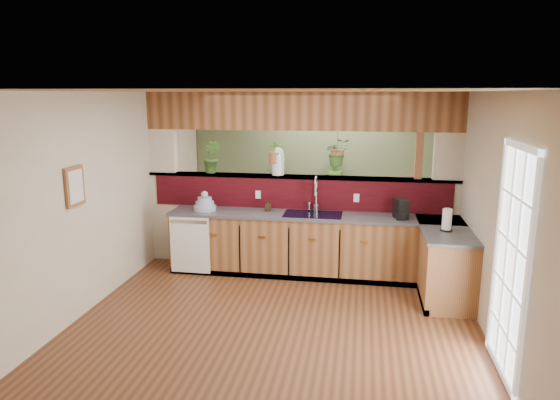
% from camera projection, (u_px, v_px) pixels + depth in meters
% --- Properties ---
extents(ground, '(4.60, 7.00, 0.01)m').
position_uv_depth(ground, '(285.00, 300.00, 6.35)').
color(ground, '#5A321C').
rests_on(ground, ground).
extents(ceiling, '(4.60, 7.00, 0.01)m').
position_uv_depth(ceiling, '(285.00, 91.00, 5.80)').
color(ceiling, brown).
rests_on(ceiling, ground).
extents(wall_back, '(4.60, 0.02, 2.60)m').
position_uv_depth(wall_back, '(314.00, 162.00, 9.45)').
color(wall_back, beige).
rests_on(wall_back, ground).
extents(wall_front, '(4.60, 0.02, 2.60)m').
position_uv_depth(wall_front, '(184.00, 334.00, 2.70)').
color(wall_front, beige).
rests_on(wall_front, ground).
extents(wall_left, '(0.02, 7.00, 2.60)m').
position_uv_depth(wall_left, '(109.00, 194.00, 6.45)').
color(wall_left, beige).
rests_on(wall_left, ground).
extents(wall_right, '(0.02, 7.00, 2.60)m').
position_uv_depth(wall_right, '(483.00, 207.00, 5.70)').
color(wall_right, beige).
rests_on(wall_right, ground).
extents(pass_through_partition, '(4.60, 0.21, 2.60)m').
position_uv_depth(pass_through_partition, '(301.00, 189.00, 7.39)').
color(pass_through_partition, beige).
rests_on(pass_through_partition, ground).
extents(pass_through_ledge, '(4.60, 0.21, 0.04)m').
position_uv_depth(pass_through_ledge, '(299.00, 177.00, 7.36)').
color(pass_through_ledge, brown).
rests_on(pass_through_ledge, ground).
extents(header_beam, '(4.60, 0.15, 0.55)m').
position_uv_depth(header_beam, '(300.00, 111.00, 7.16)').
color(header_beam, brown).
rests_on(header_beam, ground).
extents(sage_backwall, '(4.55, 0.02, 2.55)m').
position_uv_depth(sage_backwall, '(313.00, 162.00, 9.43)').
color(sage_backwall, '#5A6C49').
rests_on(sage_backwall, ground).
extents(countertop, '(4.14, 1.52, 0.90)m').
position_uv_depth(countertop, '(354.00, 249.00, 6.96)').
color(countertop, brown).
rests_on(countertop, ground).
extents(dishwasher, '(0.58, 0.03, 0.82)m').
position_uv_depth(dishwasher, '(190.00, 245.00, 7.13)').
color(dishwasher, white).
rests_on(dishwasher, ground).
extents(navy_sink, '(0.82, 0.50, 0.18)m').
position_uv_depth(navy_sink, '(313.00, 220.00, 7.08)').
color(navy_sink, black).
rests_on(navy_sink, countertop).
extents(french_door, '(0.06, 1.02, 2.16)m').
position_uv_depth(french_door, '(510.00, 266.00, 4.51)').
color(french_door, white).
rests_on(french_door, ground).
extents(framed_print, '(0.04, 0.35, 0.45)m').
position_uv_depth(framed_print, '(75.00, 186.00, 5.62)').
color(framed_print, brown).
rests_on(framed_print, wall_left).
extents(faucet, '(0.23, 0.23, 0.53)m').
position_uv_depth(faucet, '(316.00, 193.00, 7.14)').
color(faucet, '#B7B7B2').
rests_on(faucet, countertop).
extents(dish_stack, '(0.33, 0.33, 0.29)m').
position_uv_depth(dish_stack, '(205.00, 204.00, 7.28)').
color(dish_stack, '#99A8C5').
rests_on(dish_stack, countertop).
extents(soap_dispenser, '(0.10, 0.10, 0.18)m').
position_uv_depth(soap_dispenser, '(268.00, 205.00, 7.24)').
color(soap_dispenser, '#322112').
rests_on(soap_dispenser, countertop).
extents(coffee_maker, '(0.15, 0.25, 0.27)m').
position_uv_depth(coffee_maker, '(401.00, 210.00, 6.79)').
color(coffee_maker, black).
rests_on(coffee_maker, countertop).
extents(paper_towel, '(0.14, 0.14, 0.30)m').
position_uv_depth(paper_towel, '(447.00, 220.00, 6.18)').
color(paper_towel, black).
rests_on(paper_towel, countertop).
extents(glass_jar, '(0.18, 0.18, 0.41)m').
position_uv_depth(glass_jar, '(278.00, 161.00, 7.37)').
color(glass_jar, silver).
rests_on(glass_jar, pass_through_ledge).
extents(ledge_plant_left, '(0.32, 0.28, 0.50)m').
position_uv_depth(ledge_plant_left, '(212.00, 157.00, 7.52)').
color(ledge_plant_left, '#325A1F').
rests_on(ledge_plant_left, pass_through_ledge).
extents(hanging_plant_a, '(0.26, 0.22, 0.54)m').
position_uv_depth(hanging_plant_a, '(276.00, 146.00, 7.33)').
color(hanging_plant_a, brown).
rests_on(hanging_plant_a, header_beam).
extents(hanging_plant_b, '(0.43, 0.40, 0.51)m').
position_uv_depth(hanging_plant_b, '(338.00, 141.00, 7.16)').
color(hanging_plant_b, brown).
rests_on(hanging_plant_b, header_beam).
extents(shelving_console, '(1.48, 0.65, 0.95)m').
position_uv_depth(shelving_console, '(306.00, 206.00, 9.39)').
color(shelving_console, black).
rests_on(shelving_console, ground).
extents(shelf_plant_a, '(0.27, 0.22, 0.44)m').
position_uv_depth(shelf_plant_a, '(280.00, 169.00, 9.33)').
color(shelf_plant_a, '#325A1F').
rests_on(shelf_plant_a, shelving_console).
extents(shelf_plant_b, '(0.39, 0.39, 0.53)m').
position_uv_depth(shelf_plant_b, '(335.00, 168.00, 9.16)').
color(shelf_plant_b, '#325A1F').
rests_on(shelf_plant_b, shelving_console).
extents(floor_plant, '(0.90, 0.85, 0.79)m').
position_uv_depth(floor_plant, '(343.00, 219.00, 8.86)').
color(floor_plant, '#325A1F').
rests_on(floor_plant, ground).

